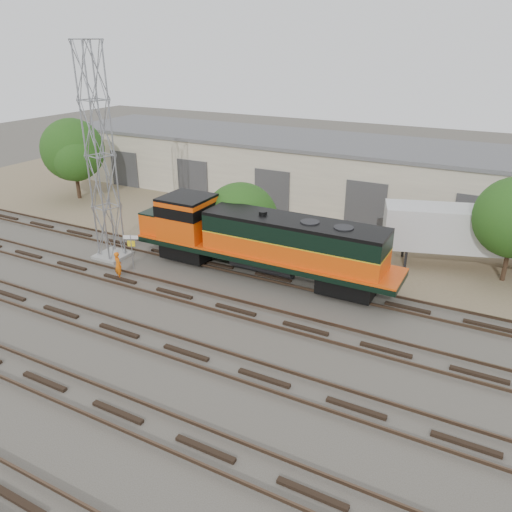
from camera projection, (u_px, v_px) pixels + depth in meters
The scene contains 11 objects.
ground at pixel (221, 324), 25.20m from camera, with size 140.00×140.00×0.00m, color #47423A.
dirt_strip at pixel (326, 232), 37.36m from camera, with size 80.00×16.00×0.02m, color #726047.
tracks at pixel (186, 353), 22.73m from camera, with size 80.00×20.40×0.28m.
warehouse at pixel (361, 174), 42.77m from camera, with size 58.40×10.40×5.30m.
locomotive at pixel (258, 240), 29.58m from camera, with size 16.67×2.92×4.01m.
signal_tower at pixel (101, 160), 30.54m from camera, with size 1.96×1.96×13.26m.
sign_post at pixel (131, 245), 30.65m from camera, with size 0.88×0.40×2.29m.
worker at pixel (118, 265), 29.72m from camera, with size 0.63×0.41×1.71m, color #E1600C.
semi_trailer at pixel (494, 233), 30.39m from camera, with size 12.69×6.10×3.85m.
tree_west at pixel (73, 152), 43.50m from camera, with size 5.72×5.44×7.12m.
tree_mid at pixel (243, 223), 32.90m from camera, with size 5.29×5.03×5.03m.
Camera 1 is at (11.80, -18.41, 13.11)m, focal length 35.00 mm.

